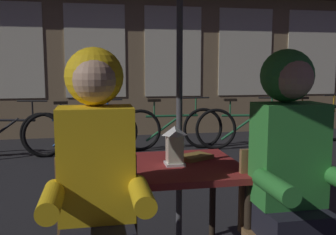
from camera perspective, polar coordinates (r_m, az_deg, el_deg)
cafe_table at (r=2.29m, az=1.66°, el=-9.45°), size 0.72×0.72×0.74m
lantern at (r=2.21m, az=0.98°, el=-4.08°), size 0.11×0.11×0.23m
chair_right at (r=2.17m, az=16.81°, el=-14.92°), size 0.40×0.40×0.87m
person_left_hooded at (r=1.77m, az=-10.66°, el=-7.66°), size 0.45×0.56×1.40m
person_right_hooded at (r=2.02m, az=17.95°, el=-6.05°), size 0.45×0.56×1.40m
bicycle_second at (r=6.02m, az=-22.96°, el=-2.23°), size 1.65×0.43×0.84m
bicycle_third at (r=5.79m, az=-12.82°, el=-2.19°), size 1.68×0.15×0.84m
bicycle_fourth at (r=6.03m, az=0.58°, el=-1.61°), size 1.68×0.08×0.84m
bicycle_fifth at (r=6.21m, az=11.77°, el=-1.50°), size 1.67×0.25×0.84m
bicycle_furthest at (r=7.03m, az=21.13°, el=-0.81°), size 1.67×0.32×0.84m
book at (r=2.39m, az=4.04°, el=-5.89°), size 0.24×0.22×0.02m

